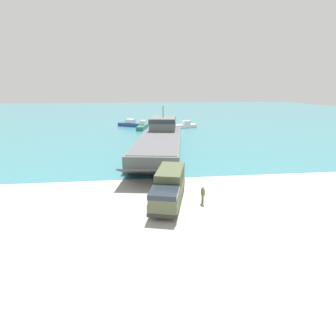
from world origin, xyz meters
TOP-DOWN VIEW (x-y plane):
  - ground_plane at (0.00, 0.00)m, footprint 240.00×240.00m
  - water_surface at (0.00, 96.81)m, footprint 240.00×180.00m
  - landing_craft at (1.87, 24.44)m, footprint 12.50×34.59m
  - military_truck at (0.54, -0.51)m, footprint 4.61×8.61m
  - soldier_on_ramp at (3.87, -1.13)m, footprint 0.30×0.47m
  - moored_boat_a at (11.22, 50.15)m, footprint 7.18×4.24m
  - moored_boat_b at (-4.01, 54.60)m, footprint 8.87×6.65m
  - moored_boat_c at (-0.96, 49.34)m, footprint 3.74×8.34m

SIDE VIEW (x-z plane):
  - ground_plane at x=0.00m, z-range 0.00..0.00m
  - water_surface at x=0.00m, z-range 0.00..0.01m
  - moored_boat_a at x=11.22m, z-range -0.34..1.69m
  - moored_boat_b at x=-4.01m, z-range -0.36..1.78m
  - moored_boat_c at x=-0.96m, z-range -0.38..1.90m
  - soldier_on_ramp at x=3.87m, z-range 0.14..1.90m
  - military_truck at x=0.54m, z-range 0.04..3.21m
  - landing_craft at x=1.87m, z-range -1.91..5.49m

